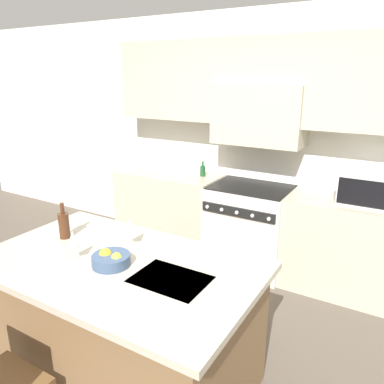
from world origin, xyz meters
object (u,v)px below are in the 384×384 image
(microwave, at_px, (374,189))
(fruit_bowl, at_px, (111,259))
(range_stove, at_px, (249,227))
(wine_bottle, at_px, (64,225))
(wine_glass_far, at_px, (130,227))
(oil_bottle_on_counter, at_px, (203,171))
(wine_glass_near, at_px, (73,240))

(microwave, xyz_separation_m, fruit_bowl, (-1.28, -2.03, -0.12))
(range_stove, relative_size, wine_bottle, 3.43)
(wine_glass_far, relative_size, oil_bottle_on_counter, 1.15)
(fruit_bowl, height_order, oil_bottle_on_counter, oil_bottle_on_counter)
(range_stove, height_order, fruit_bowl, fruit_bowl)
(wine_bottle, distance_m, wine_glass_far, 0.52)
(oil_bottle_on_counter, bearing_deg, fruit_bowl, -76.35)
(fruit_bowl, bearing_deg, microwave, 57.82)
(microwave, height_order, wine_glass_near, microwave)
(wine_bottle, relative_size, fruit_bowl, 1.12)
(wine_bottle, bearing_deg, range_stove, 69.60)
(microwave, relative_size, oil_bottle_on_counter, 3.27)
(wine_glass_near, height_order, oil_bottle_on_counter, wine_glass_near)
(microwave, distance_m, wine_glass_far, 2.21)
(wine_glass_near, xyz_separation_m, oil_bottle_on_counter, (-0.26, 2.17, -0.05))
(wine_bottle, relative_size, wine_glass_far, 1.34)
(microwave, xyz_separation_m, wine_bottle, (-1.85, -1.89, -0.06))
(wine_glass_near, relative_size, oil_bottle_on_counter, 1.15)
(wine_glass_near, relative_size, fruit_bowl, 0.83)
(wine_glass_near, bearing_deg, oil_bottle_on_counter, 96.87)
(wine_bottle, relative_size, wine_glass_near, 1.34)
(microwave, distance_m, fruit_bowl, 2.40)
(microwave, bearing_deg, fruit_bowl, -122.18)
(wine_glass_near, xyz_separation_m, fruit_bowl, (0.25, 0.07, -0.10))
(wine_glass_near, distance_m, oil_bottle_on_counter, 2.18)
(wine_bottle, distance_m, fruit_bowl, 0.59)
(range_stove, xyz_separation_m, wine_glass_far, (-0.20, -1.73, 0.58))
(range_stove, distance_m, microwave, 1.30)
(range_stove, distance_m, oil_bottle_on_counter, 0.83)
(wine_glass_far, xyz_separation_m, oil_bottle_on_counter, (-0.44, 1.82, -0.05))
(range_stove, relative_size, fruit_bowl, 3.84)
(range_stove, bearing_deg, fruit_bowl, -93.54)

